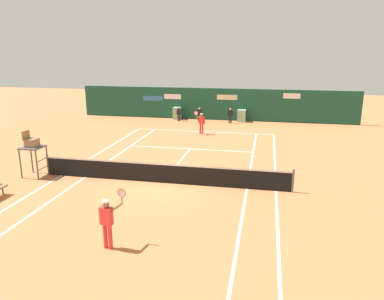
% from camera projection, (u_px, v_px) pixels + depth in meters
% --- Properties ---
extents(ground_plane, '(80.00, 80.00, 0.01)m').
position_uv_depth(ground_plane, '(166.00, 179.00, 18.19)').
color(ground_plane, '#C67042').
extents(tennis_net, '(12.10, 0.10, 1.07)m').
position_uv_depth(tennis_net, '(162.00, 173.00, 17.51)').
color(tennis_net, '#4C4C51').
rests_on(tennis_net, ground_plane).
extents(sponsor_back_wall, '(25.00, 1.02, 2.84)m').
position_uv_depth(sponsor_back_wall, '(214.00, 105.00, 33.34)').
color(sponsor_back_wall, '#194C38').
rests_on(sponsor_back_wall, ground_plane).
extents(umpire_chair, '(1.00, 1.00, 2.32)m').
position_uv_depth(umpire_chair, '(32.00, 146.00, 18.22)').
color(umpire_chair, '#47474C').
rests_on(umpire_chair, ground_plane).
extents(player_on_baseline, '(0.73, 0.66, 1.81)m').
position_uv_depth(player_on_baseline, '(201.00, 122.00, 27.63)').
color(player_on_baseline, red).
rests_on(player_on_baseline, ground_plane).
extents(player_near_side, '(0.75, 0.68, 1.87)m').
position_uv_depth(player_near_side, '(107.00, 219.00, 11.58)').
color(player_near_side, red).
rests_on(player_near_side, ground_plane).
extents(ball_kid_left_post, '(0.42, 0.20, 1.27)m').
position_uv_depth(ball_kid_left_post, '(199.00, 114.00, 32.41)').
color(ball_kid_left_post, black).
rests_on(ball_kid_left_post, ground_plane).
extents(ball_kid_right_post, '(0.44, 0.21, 1.32)m').
position_uv_depth(ball_kid_right_post, '(230.00, 114.00, 31.88)').
color(ball_kid_right_post, black).
rests_on(ball_kid_right_post, ground_plane).
extents(ball_kid_centre_post, '(0.41, 0.19, 1.24)m').
position_uv_depth(ball_kid_centre_post, '(179.00, 113.00, 32.78)').
color(ball_kid_centre_post, black).
rests_on(ball_kid_centre_post, ground_plane).
extents(tennis_ball_mid_court, '(0.07, 0.07, 0.07)m').
position_uv_depth(tennis_ball_mid_court, '(168.00, 160.00, 21.11)').
color(tennis_ball_mid_court, '#CCE033').
rests_on(tennis_ball_mid_court, ground_plane).
extents(tennis_ball_by_sideline, '(0.07, 0.07, 0.07)m').
position_uv_depth(tennis_ball_by_sideline, '(265.00, 139.00, 26.24)').
color(tennis_ball_by_sideline, '#CCE033').
rests_on(tennis_ball_by_sideline, ground_plane).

